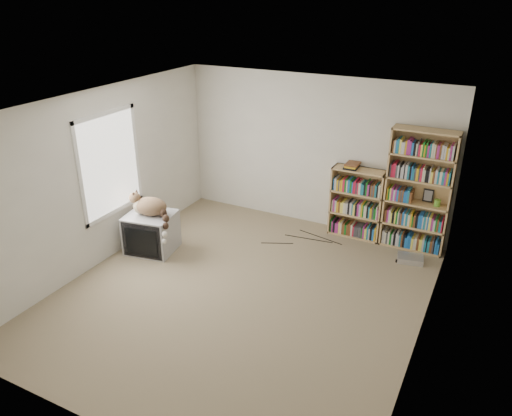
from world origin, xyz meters
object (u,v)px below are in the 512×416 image
at_px(crt_tv, 152,232).
at_px(bookcase_tall, 418,194).
at_px(dvd_player, 410,259).
at_px(cat, 153,210).
at_px(bookcase_short, 357,205).

xyz_separation_m(crt_tv, bookcase_tall, (3.53, 1.91, 0.59)).
height_order(bookcase_tall, dvd_player, bookcase_tall).
height_order(crt_tv, dvd_player, crt_tv).
xyz_separation_m(cat, dvd_player, (3.53, 1.48, -0.66)).
distance_m(cat, bookcase_short, 3.20).
bearing_deg(bookcase_short, bookcase_tall, 0.02).
height_order(bookcase_tall, bookcase_short, bookcase_tall).
bearing_deg(crt_tv, bookcase_tall, 18.57).
xyz_separation_m(crt_tv, dvd_player, (3.62, 1.44, -0.26)).
bearing_deg(cat, crt_tv, 145.13).
bearing_deg(bookcase_tall, bookcase_short, -179.98).
relative_size(crt_tv, bookcase_tall, 0.42).
height_order(bookcase_short, dvd_player, bookcase_short).
distance_m(crt_tv, cat, 0.41).
xyz_separation_m(crt_tv, cat, (0.08, -0.03, 0.40)).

